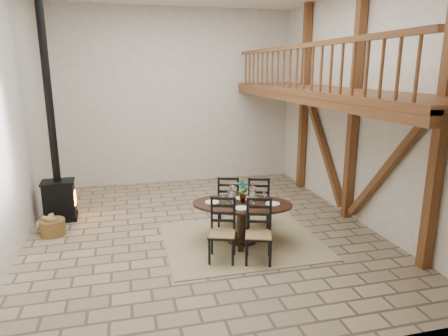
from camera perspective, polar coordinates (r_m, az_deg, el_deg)
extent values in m
plane|color=#9A8666|center=(8.54, -3.12, -8.88)|extent=(8.00, 8.00, 0.00)
cube|color=silver|center=(11.85, -7.07, 9.94)|extent=(7.00, 0.02, 5.00)
cube|color=silver|center=(4.09, 7.28, 2.42)|extent=(7.00, 0.02, 5.00)
cube|color=silver|center=(8.03, -28.87, 6.45)|extent=(0.02, 8.00, 5.00)
cube|color=silver|center=(9.23, 18.74, 8.19)|extent=(0.02, 8.00, 5.00)
cube|color=brown|center=(7.18, 28.68, 5.78)|extent=(0.18, 0.18, 5.00)
cube|color=brown|center=(9.16, 18.10, 8.21)|extent=(0.18, 0.18, 5.00)
cube|color=brown|center=(11.35, 11.37, 9.60)|extent=(0.18, 0.18, 5.00)
cube|color=brown|center=(8.32, 22.06, -0.36)|extent=(0.14, 2.16, 2.54)
cube|color=brown|center=(10.38, 14.02, 2.94)|extent=(0.14, 2.16, 2.54)
cube|color=brown|center=(9.14, 18.25, 10.07)|extent=(0.20, 7.80, 0.20)
cube|color=brown|center=(8.80, 14.46, 10.53)|extent=(1.60, 7.80, 0.12)
cube|color=brown|center=(8.49, 10.19, 9.96)|extent=(0.18, 7.80, 0.22)
cube|color=brown|center=(8.49, 10.49, 16.71)|extent=(0.09, 7.60, 0.09)
cube|color=brown|center=(8.47, 10.36, 13.87)|extent=(0.06, 7.60, 0.86)
cube|color=tan|center=(8.02, 2.56, -10.35)|extent=(3.00, 2.50, 0.02)
ellipsoid|color=black|center=(7.74, 2.62, -5.16)|extent=(2.21, 1.73, 0.04)
cylinder|color=black|center=(7.88, 2.59, -7.90)|extent=(0.19, 0.19, 0.72)
cylinder|color=black|center=(8.01, 2.56, -10.09)|extent=(0.60, 0.60, 0.06)
cube|color=#AA894E|center=(7.06, -0.29, -9.41)|extent=(0.59, 0.57, 0.04)
cube|color=black|center=(7.17, -0.29, -11.35)|extent=(0.57, 0.57, 0.49)
cube|color=black|center=(7.14, -0.15, -6.57)|extent=(0.40, 0.17, 0.64)
cube|color=#AA894E|center=(7.04, 4.96, -9.55)|extent=(0.59, 0.57, 0.04)
cube|color=black|center=(7.15, 4.92, -11.49)|extent=(0.57, 0.57, 0.49)
cube|color=black|center=(7.12, 5.01, -6.69)|extent=(0.40, 0.17, 0.64)
cube|color=#AA894E|center=(8.64, 0.69, -4.95)|extent=(0.59, 0.57, 0.04)
cube|color=black|center=(8.73, 0.68, -6.59)|extent=(0.57, 0.57, 0.49)
cube|color=black|center=(8.36, 0.60, -3.46)|extent=(0.40, 0.17, 0.64)
cube|color=#AA894E|center=(8.63, 4.93, -5.05)|extent=(0.59, 0.57, 0.04)
cube|color=black|center=(8.72, 4.90, -6.69)|extent=(0.57, 0.57, 0.49)
cube|color=black|center=(8.34, 4.98, -3.56)|extent=(0.40, 0.17, 0.64)
cube|color=white|center=(7.73, 2.62, -4.98)|extent=(1.65, 1.18, 0.01)
cube|color=white|center=(7.70, 2.63, -4.39)|extent=(1.01, 0.61, 0.18)
cylinder|color=white|center=(7.69, 1.21, -3.79)|extent=(0.12, 0.12, 0.34)
cylinder|color=white|center=(7.67, 4.06, -3.85)|extent=(0.12, 0.12, 0.34)
cylinder|color=white|center=(7.71, 1.20, -4.43)|extent=(0.06, 0.06, 0.16)
cylinder|color=white|center=(7.70, 4.05, -4.49)|extent=(0.06, 0.06, 0.16)
imported|color=#4C723F|center=(7.71, 2.65, -3.33)|extent=(0.27, 0.23, 0.45)
cube|color=black|center=(9.80, -22.24, -6.53)|extent=(0.73, 0.57, 0.11)
cube|color=black|center=(9.67, -22.47, -4.12)|extent=(0.67, 0.52, 0.76)
cube|color=#FF590C|center=(9.64, -20.49, -3.99)|extent=(0.03, 0.30, 0.30)
cube|color=black|center=(9.56, -22.69, -1.83)|extent=(0.72, 0.56, 0.04)
cylinder|color=black|center=(9.25, -23.91, 10.59)|extent=(0.16, 0.16, 4.09)
cylinder|color=brown|center=(8.96, -23.27, -7.80)|extent=(0.50, 0.50, 0.33)
cube|color=tan|center=(8.89, -23.40, -6.58)|extent=(0.27, 0.27, 0.10)
cube|color=tan|center=(9.23, -24.17, -7.63)|extent=(0.37, 0.38, 0.21)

